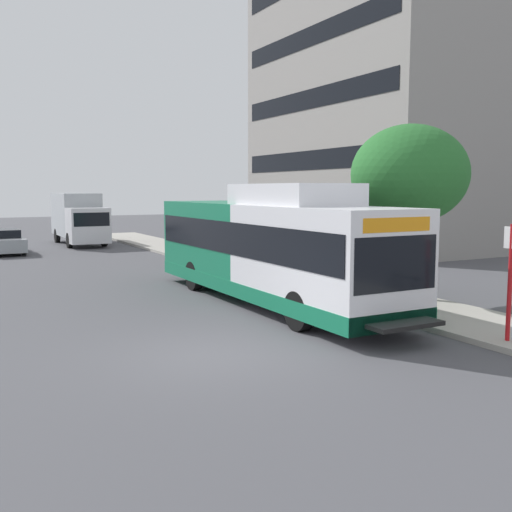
% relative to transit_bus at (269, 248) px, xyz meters
% --- Properties ---
extents(ground_plane, '(120.00, 120.00, 0.00)m').
position_rel_transit_bus_xyz_m(ground_plane, '(-3.88, 3.59, -1.70)').
color(ground_plane, '#4C4C51').
extents(sidewalk_curb, '(3.00, 56.00, 0.14)m').
position_rel_transit_bus_xyz_m(sidewalk_curb, '(3.12, 1.59, -1.63)').
color(sidewalk_curb, '#A8A399').
rests_on(sidewalk_curb, ground).
extents(transit_bus, '(2.58, 12.25, 3.65)m').
position_rel_transit_bus_xyz_m(transit_bus, '(0.00, 0.00, 0.00)').
color(transit_bus, white).
rests_on(transit_bus, ground).
extents(bus_stop_sign_pole, '(0.10, 0.36, 2.60)m').
position_rel_transit_bus_xyz_m(bus_stop_sign_pole, '(2.16, -6.97, -0.05)').
color(bus_stop_sign_pole, red).
rests_on(bus_stop_sign_pole, sidewalk_curb).
extents(street_tree_near_stop, '(3.55, 3.55, 5.32)m').
position_rel_transit_bus_xyz_m(street_tree_near_stop, '(3.83, -1.92, 2.23)').
color(street_tree_near_stop, '#4C3823').
rests_on(street_tree_near_stop, sidewalk_curb).
extents(parked_car_far_lane, '(1.80, 4.50, 1.33)m').
position_rel_transit_bus_xyz_m(parked_car_far_lane, '(-5.77, 19.11, -1.04)').
color(parked_car_far_lane, '#93999E').
rests_on(parked_car_far_lane, ground).
extents(box_truck_background, '(2.32, 7.01, 3.25)m').
position_rel_transit_bus_xyz_m(box_truck_background, '(-1.03, 22.75, 0.04)').
color(box_truck_background, silver).
rests_on(box_truck_background, ground).
extents(lattice_comm_tower, '(1.10, 1.10, 28.59)m').
position_rel_transit_bus_xyz_m(lattice_comm_tower, '(16.51, 27.45, 7.80)').
color(lattice_comm_tower, '#B7B7BC').
rests_on(lattice_comm_tower, ground).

